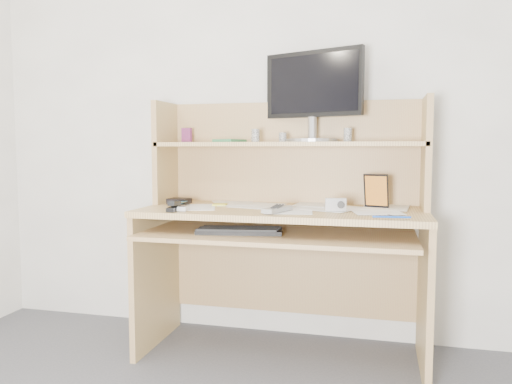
% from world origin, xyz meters
% --- Properties ---
extents(back_wall, '(3.60, 0.04, 2.50)m').
position_xyz_m(back_wall, '(0.00, 1.80, 1.25)').
color(back_wall, white).
rests_on(back_wall, floor).
extents(desk, '(1.40, 0.70, 1.30)m').
position_xyz_m(desk, '(0.00, 1.56, 0.69)').
color(desk, tan).
rests_on(desk, floor).
extents(paper_clutter, '(1.32, 0.54, 0.01)m').
position_xyz_m(paper_clutter, '(0.00, 1.48, 0.75)').
color(paper_clutter, white).
rests_on(paper_clutter, desk).
extents(keyboard, '(0.42, 0.21, 0.03)m').
position_xyz_m(keyboard, '(-0.17, 1.30, 0.66)').
color(keyboard, black).
rests_on(keyboard, desk).
extents(tv_remote, '(0.12, 0.21, 0.02)m').
position_xyz_m(tv_remote, '(0.01, 1.32, 0.77)').
color(tv_remote, gray).
rests_on(tv_remote, paper_clutter).
extents(flip_phone, '(0.05, 0.08, 0.02)m').
position_xyz_m(flip_phone, '(-0.44, 1.29, 0.77)').
color(flip_phone, silver).
rests_on(flip_phone, paper_clutter).
extents(stapler, '(0.06, 0.14, 0.04)m').
position_xyz_m(stapler, '(-0.49, 1.27, 0.78)').
color(stapler, black).
rests_on(stapler, paper_clutter).
extents(wallet, '(0.12, 0.10, 0.03)m').
position_xyz_m(wallet, '(-0.57, 1.53, 0.77)').
color(wallet, black).
rests_on(wallet, paper_clutter).
extents(sticky_note_pad, '(0.08, 0.08, 0.01)m').
position_xyz_m(sticky_note_pad, '(-0.34, 1.54, 0.75)').
color(sticky_note_pad, '#EDEB3E').
rests_on(sticky_note_pad, desk).
extents(digital_camera, '(0.10, 0.05, 0.06)m').
position_xyz_m(digital_camera, '(0.27, 1.42, 0.79)').
color(digital_camera, '#B4B4B6').
rests_on(digital_camera, paper_clutter).
extents(game_case, '(0.12, 0.04, 0.17)m').
position_xyz_m(game_case, '(0.45, 1.59, 0.84)').
color(game_case, black).
rests_on(game_case, paper_clutter).
extents(blue_pen, '(0.16, 0.03, 0.01)m').
position_xyz_m(blue_pen, '(0.52, 1.22, 0.76)').
color(blue_pen, '#1848B4').
rests_on(blue_pen, paper_clutter).
extents(card_box, '(0.06, 0.03, 0.08)m').
position_xyz_m(card_box, '(-0.58, 1.68, 1.12)').
color(card_box, maroon).
rests_on(card_box, desk).
extents(shelf_book, '(0.16, 0.19, 0.02)m').
position_xyz_m(shelf_book, '(-0.33, 1.67, 1.09)').
color(shelf_book, '#2E743C').
rests_on(shelf_book, desk).
extents(chip_stack_a, '(0.04, 0.04, 0.05)m').
position_xyz_m(chip_stack_a, '(-0.18, 1.65, 1.11)').
color(chip_stack_a, black).
rests_on(chip_stack_a, desk).
extents(chip_stack_b, '(0.05, 0.05, 0.07)m').
position_xyz_m(chip_stack_b, '(-0.17, 1.62, 1.12)').
color(chip_stack_b, white).
rests_on(chip_stack_b, desk).
extents(chip_stack_c, '(0.05, 0.05, 0.05)m').
position_xyz_m(chip_stack_c, '(-0.03, 1.64, 1.11)').
color(chip_stack_c, black).
rests_on(chip_stack_c, desk).
extents(chip_stack_d, '(0.05, 0.05, 0.07)m').
position_xyz_m(chip_stack_d, '(0.31, 1.64, 1.12)').
color(chip_stack_d, white).
rests_on(chip_stack_d, desk).
extents(monitor, '(0.53, 0.28, 0.47)m').
position_xyz_m(monitor, '(0.12, 1.68, 1.33)').
color(monitor, '#A2A2A7').
rests_on(monitor, desk).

